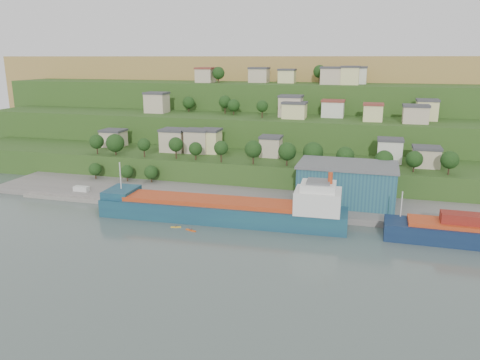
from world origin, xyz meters
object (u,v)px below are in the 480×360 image
(kayak_orange, at_px, (191,230))
(caravan, at_px, (82,190))
(warehouse, at_px, (347,183))
(cargo_ship_near, at_px, (229,211))

(kayak_orange, bearing_deg, caravan, 176.54)
(caravan, bearing_deg, warehouse, 8.57)
(cargo_ship_near, xyz_separation_m, caravan, (-57.13, 10.50, -0.59))
(warehouse, bearing_deg, kayak_orange, -140.29)
(cargo_ship_near, height_order, caravan, cargo_ship_near)
(warehouse, bearing_deg, cargo_ship_near, -144.93)
(warehouse, distance_m, kayak_orange, 53.12)
(caravan, xyz_separation_m, kayak_orange, (49.17, -21.03, -2.21))
(caravan, bearing_deg, kayak_orange, -22.07)
(warehouse, height_order, caravan, warehouse)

